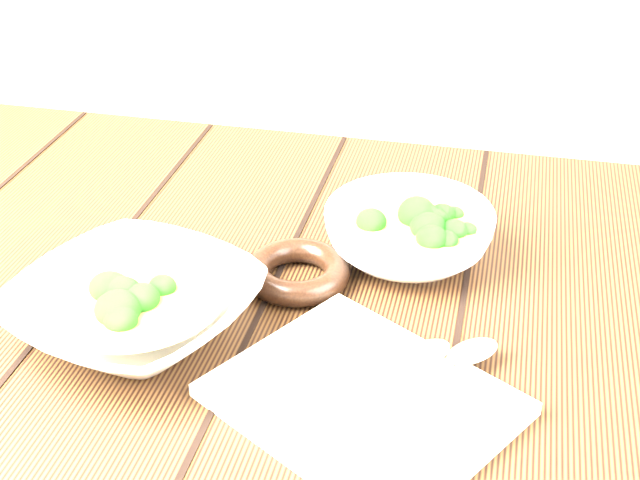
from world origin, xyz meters
TOP-DOWN VIEW (x-y plane):
  - table at (0.00, 0.00)m, footprint 1.20×0.80m
  - soup_bowl_front at (-0.13, -0.09)m, footprint 0.29×0.29m
  - soup_bowl_back at (0.11, 0.10)m, footprint 0.20×0.20m
  - trivet at (0.00, 0.03)m, footprint 0.12×0.12m
  - napkin at (0.11, -0.15)m, footprint 0.31×0.29m
  - spoon_left at (0.13, -0.11)m, footprint 0.14×0.16m
  - spoon_right at (0.17, -0.10)m, footprint 0.15×0.16m

SIDE VIEW (x-z plane):
  - table at x=0.00m, z-range 0.26..1.01m
  - napkin at x=0.11m, z-range 0.75..0.76m
  - trivet at x=0.00m, z-range 0.75..0.78m
  - spoon_left at x=0.13m, z-range 0.76..0.77m
  - spoon_right at x=0.17m, z-range 0.76..0.77m
  - soup_bowl_front at x=-0.13m, z-range 0.75..0.81m
  - soup_bowl_back at x=0.11m, z-range 0.75..0.82m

